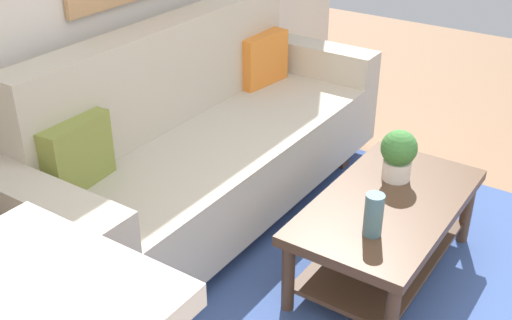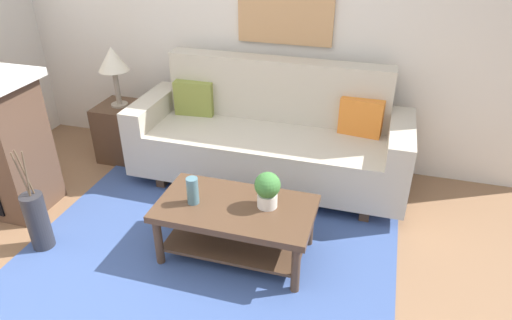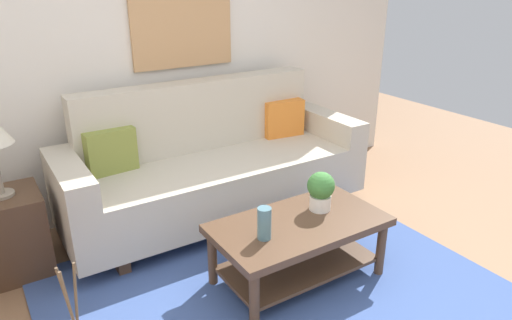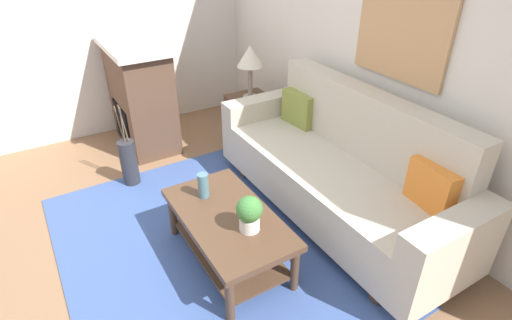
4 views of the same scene
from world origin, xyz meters
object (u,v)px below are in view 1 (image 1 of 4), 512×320
object	(u,v)px
throw_pillow_olive	(77,153)
coffee_table	(386,221)
throw_pillow_orange	(263,59)
tabletop_vase	(374,215)
couch	(205,145)
potted_plant_tabletop	(398,153)

from	to	relation	value
throw_pillow_olive	coffee_table	bearing A→B (deg)	-56.18
throw_pillow_orange	tabletop_vase	xyz separation A→B (m)	(-1.02, -1.24, -0.15)
couch	tabletop_vase	world-z (taller)	couch
throw_pillow_olive	coffee_table	xyz separation A→B (m)	(0.80, -1.20, -0.37)
couch	throw_pillow_orange	distance (m)	0.81
couch	potted_plant_tabletop	xyz separation A→B (m)	(0.25, -1.01, 0.14)
couch	coffee_table	world-z (taller)	couch
couch	throw_pillow_orange	bearing A→B (deg)	9.25
throw_pillow_orange	tabletop_vase	bearing A→B (deg)	-129.37
coffee_table	potted_plant_tabletop	world-z (taller)	potted_plant_tabletop
coffee_table	tabletop_vase	bearing A→B (deg)	-170.79
throw_pillow_olive	potted_plant_tabletop	xyz separation A→B (m)	(1.01, -1.14, -0.11)
throw_pillow_olive	throw_pillow_orange	distance (m)	1.53
couch	potted_plant_tabletop	distance (m)	1.05
couch	throw_pillow_olive	bearing A→B (deg)	170.75
coffee_table	potted_plant_tabletop	distance (m)	0.34
couch	throw_pillow_olive	size ratio (longest dim) A/B	6.70
throw_pillow_olive	throw_pillow_orange	size ratio (longest dim) A/B	1.00
throw_pillow_orange	potted_plant_tabletop	world-z (taller)	throw_pillow_orange
throw_pillow_orange	potted_plant_tabletop	size ratio (longest dim) A/B	1.37
tabletop_vase	couch	bearing A→B (deg)	77.09
tabletop_vase	potted_plant_tabletop	bearing A→B (deg)	11.74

